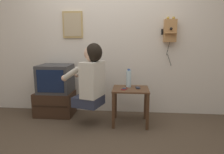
{
  "coord_description": "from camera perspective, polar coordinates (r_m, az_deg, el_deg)",
  "views": [
    {
      "loc": [
        0.39,
        -2.19,
        1.21
      ],
      "look_at": [
        0.13,
        0.57,
        0.7
      ],
      "focal_mm": 32.0,
      "sensor_mm": 36.0,
      "label": 1
    }
  ],
  "objects": [
    {
      "name": "framed_picture",
      "position": [
        3.43,
        -11.18,
        14.45
      ],
      "size": [
        0.33,
        0.03,
        0.43
      ],
      "color": "tan"
    },
    {
      "name": "television",
      "position": [
        3.34,
        -15.83,
        -0.45
      ],
      "size": [
        0.51,
        0.44,
        0.44
      ],
      "color": "#38383A",
      "rests_on": "tv_stand"
    },
    {
      "name": "cell_phone_held",
      "position": [
        2.84,
        3.52,
        -3.37
      ],
      "size": [
        0.1,
        0.14,
        0.01
      ],
      "rotation": [
        0.0,
        0.0,
        -0.33
      ],
      "color": "maroon",
      "rests_on": "side_table"
    },
    {
      "name": "person",
      "position": [
        2.8,
        -6.01,
        0.18
      ],
      "size": [
        0.6,
        0.52,
        0.89
      ],
      "rotation": [
        0.0,
        0.0,
        1.27
      ],
      "color": "#2D3347",
      "rests_on": "ground_plane"
    },
    {
      "name": "wall_back",
      "position": [
        3.35,
        -1.43,
        11.49
      ],
      "size": [
        6.8,
        0.05,
        2.55
      ],
      "color": "beige",
      "rests_on": "ground_plane"
    },
    {
      "name": "water_bottle",
      "position": [
        2.96,
        4.8,
        -0.4
      ],
      "size": [
        0.07,
        0.07,
        0.27
      ],
      "color": "silver",
      "rests_on": "side_table"
    },
    {
      "name": "cell_phone_spare",
      "position": [
        2.91,
        7.38,
        -3.07
      ],
      "size": [
        0.07,
        0.13,
        0.01
      ],
      "rotation": [
        0.0,
        0.0,
        0.12
      ],
      "color": "black",
      "rests_on": "side_table"
    },
    {
      "name": "side_table",
      "position": [
        2.92,
        5.31,
        -5.45
      ],
      "size": [
        0.52,
        0.45,
        0.53
      ],
      "color": "#51331E",
      "rests_on": "ground_plane"
    },
    {
      "name": "tv_stand",
      "position": [
        3.43,
        -15.93,
        -7.3
      ],
      "size": [
        0.6,
        0.41,
        0.38
      ],
      "color": "#382316",
      "rests_on": "ground_plane"
    },
    {
      "name": "wall_phone_antique",
      "position": [
        3.3,
        16.23,
        12.63
      ],
      "size": [
        0.23,
        0.18,
        0.76
      ],
      "color": "#AD7A47"
    },
    {
      "name": "ground_plane",
      "position": [
        2.53,
        -4.42,
        -18.22
      ],
      "size": [
        14.0,
        14.0,
        0.0
      ],
      "primitive_type": "plane",
      "color": "#4C3D2D"
    }
  ]
}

